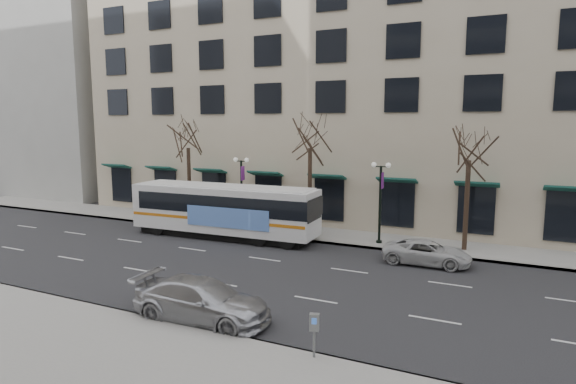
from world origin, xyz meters
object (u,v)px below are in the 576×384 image
Objects in this scene: lamp_post_left at (242,189)px; silver_car at (202,300)px; tree_far_mid at (310,134)px; lamp_post_right at (380,199)px; pay_station at (314,326)px; tree_far_right at (470,144)px; city_bus at (225,209)px; white_pickup at (427,253)px; tree_far_left at (188,135)px.

lamp_post_left is 0.93× the size of silver_car.
tree_far_mid is 6.41m from lamp_post_right.
tree_far_mid is 16.29m from silver_car.
silver_car is 3.85× the size of pay_station.
city_bus is (-14.87, -3.00, -4.51)m from tree_far_right.
white_pickup is 12.72m from pay_station.
tree_far_right is (10.00, -0.00, -0.48)m from tree_far_mid.
silver_car is (6.82, -14.40, -2.13)m from lamp_post_left.
tree_far_mid is 5.89× the size of pay_station.
tree_far_right is at bearing 62.02° from pay_station.
lamp_post_left is 1.00× the size of lamp_post_right.
white_pickup is (-1.58, -3.54, -5.78)m from tree_far_right.
lamp_post_left reaches higher than city_bus.
lamp_post_left is 16.07m from silver_car.
tree_far_right is 15.40m from lamp_post_left.
silver_car is at bearing 148.58° from white_pickup.
tree_far_right is 17.98m from silver_car.
city_bus is 13.36m from white_pickup.
silver_car is 13.22m from white_pickup.
pay_station is at bearing -52.36° from lamp_post_left.
tree_far_left is 0.98× the size of tree_far_mid.
pay_station is (12.01, -15.57, -1.74)m from lamp_post_left.
tree_far_mid reaches higher than tree_far_left.
tree_far_mid is at bearing 173.17° from lamp_post_right.
tree_far_left is at bearing 173.17° from lamp_post_left.
white_pickup is at bearing -10.88° from tree_far_left.
tree_far_mid reaches higher than tree_far_right.
city_bus is (-4.87, -3.00, -4.99)m from tree_far_mid.
tree_far_right is 17.25m from pay_station.
pay_station is at bearing 172.15° from white_pickup.
city_bus is at bearing -168.59° from tree_far_right.
tree_far_left is at bearing -180.00° from tree_far_mid.
tree_far_mid is 10.01m from tree_far_right.
tree_far_mid is 6.40m from lamp_post_left.
silver_car is at bearing -83.05° from tree_far_mid.
tree_far_left reaches higher than lamp_post_right.
lamp_post_right is at bearing 11.20° from city_bus.
lamp_post_right reaches higher than silver_car.
lamp_post_right is 0.93× the size of silver_car.
tree_far_mid reaches higher than city_bus.
tree_far_left reaches higher than white_pickup.
silver_car is 5.33m from pay_station.
white_pickup is (3.41, -2.94, -2.30)m from lamp_post_right.
lamp_post_left is at bearing 76.11° from white_pickup.
lamp_post_left is 3.59× the size of pay_station.
white_pickup is (13.41, -2.94, -2.30)m from lamp_post_left.
tree_far_right is at bearing 0.00° from tree_far_left.
tree_far_left is 1.60× the size of lamp_post_left.
silver_car is (11.83, -15.00, -5.89)m from tree_far_left.
pay_station reaches higher than white_pickup.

